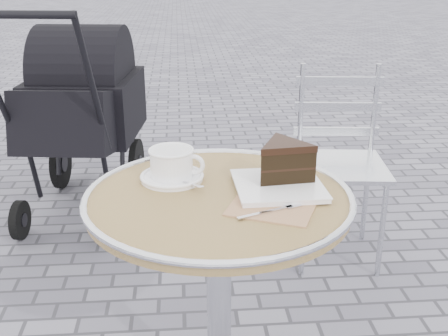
{
  "coord_description": "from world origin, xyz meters",
  "views": [
    {
      "loc": [
        -0.1,
        -1.36,
        1.34
      ],
      "look_at": [
        0.02,
        0.07,
        0.78
      ],
      "focal_mm": 45.0,
      "sensor_mm": 36.0,
      "label": 1
    }
  ],
  "objects": [
    {
      "name": "cafe_table",
      "position": [
        0.0,
        0.0,
        0.57
      ],
      "size": [
        0.72,
        0.72,
        0.74
      ],
      "color": "silver",
      "rests_on": "ground"
    },
    {
      "name": "baby_stroller",
      "position": [
        -0.62,
        1.56,
        0.51
      ],
      "size": [
        0.62,
        1.13,
        1.12
      ],
      "rotation": [
        0.0,
        0.0,
        -0.13
      ],
      "color": "black",
      "rests_on": "ground"
    },
    {
      "name": "cappuccino_set",
      "position": [
        -0.12,
        0.12,
        0.77
      ],
      "size": [
        0.18,
        0.19,
        0.09
      ],
      "rotation": [
        0.0,
        0.0,
        -0.27
      ],
      "color": "white",
      "rests_on": "cafe_table"
    },
    {
      "name": "cake_plate_set",
      "position": [
        0.18,
        0.05,
        0.79
      ],
      "size": [
        0.3,
        0.38,
        0.12
      ],
      "rotation": [
        0.0,
        0.0,
        0.04
      ],
      "color": "#AA795D",
      "rests_on": "cafe_table"
    },
    {
      "name": "bistro_chair",
      "position": [
        0.61,
        0.99,
        0.54
      ],
      "size": [
        0.43,
        0.43,
        0.87
      ],
      "rotation": [
        0.0,
        0.0,
        -0.11
      ],
      "color": "silver",
      "rests_on": "ground"
    }
  ]
}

